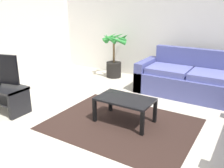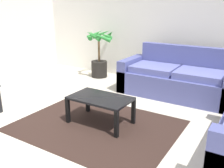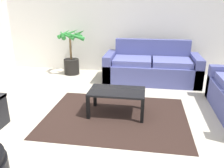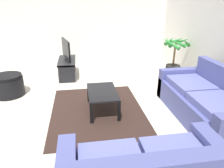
% 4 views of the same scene
% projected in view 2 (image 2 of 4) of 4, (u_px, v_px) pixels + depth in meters
% --- Properties ---
extents(ground_plane, '(6.60, 6.60, 0.00)m').
position_uv_depth(ground_plane, '(64.00, 134.00, 3.36)').
color(ground_plane, beige).
extents(wall_back, '(6.00, 0.06, 2.70)m').
position_uv_depth(wall_back, '(156.00, 19.00, 5.37)').
color(wall_back, silver).
rests_on(wall_back, ground).
extents(couch_main, '(2.07, 0.90, 0.90)m').
position_uv_depth(couch_main, '(177.00, 80.00, 4.72)').
color(couch_main, '#4C518C').
rests_on(couch_main, ground).
extents(coffee_table, '(0.87, 0.52, 0.40)m').
position_uv_depth(coffee_table, '(100.00, 101.00, 3.58)').
color(coffee_table, black).
rests_on(coffee_table, ground).
extents(area_rug, '(2.20, 1.70, 0.01)m').
position_uv_depth(area_rug, '(97.00, 125.00, 3.60)').
color(area_rug, black).
rests_on(area_rug, ground).
extents(potted_palm, '(0.71, 0.81, 1.13)m').
position_uv_depth(potted_palm, '(99.00, 57.00, 5.87)').
color(potted_palm, black).
rests_on(potted_palm, ground).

